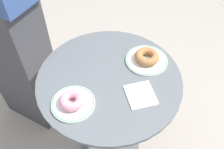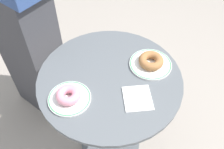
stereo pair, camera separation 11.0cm
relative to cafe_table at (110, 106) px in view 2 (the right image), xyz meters
name	(u,v)px [view 2 (the right image)]	position (x,y,z in m)	size (l,w,h in m)	color
ground_plane	(110,145)	(0.00, 0.00, -0.47)	(7.00, 7.00, 0.02)	#9E9389
cafe_table	(110,106)	(0.00, 0.00, 0.00)	(0.68, 0.68, 0.70)	#565B60
plate_left	(70,98)	(-0.21, -0.02, 0.25)	(0.19, 0.19, 0.01)	white
plate_right	(150,64)	(0.21, -0.03, 0.25)	(0.20, 0.20, 0.01)	white
donut_pink_frosted	(68,95)	(-0.21, -0.02, 0.27)	(0.11, 0.11, 0.04)	pink
donut_cinnamon	(151,61)	(0.21, -0.03, 0.27)	(0.12, 0.12, 0.04)	#A36B3D
paper_napkin	(138,98)	(0.05, -0.16, 0.24)	(0.12, 0.13, 0.01)	white
person_figure	(16,8)	(-0.25, 0.57, 0.36)	(0.38, 0.49, 1.70)	#3D3D42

